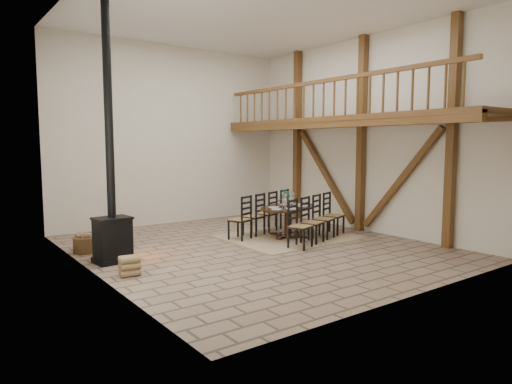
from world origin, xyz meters
TOP-DOWN VIEW (x-y plane):
  - ground at (0.00, 0.00)m, footprint 8.00×8.00m
  - room_shell at (1.19, 0.00)m, footprint 7.02×8.02m
  - rug at (1.28, 0.42)m, footprint 3.00×2.50m
  - dining_table at (1.28, 0.42)m, footprint 2.81×2.69m
  - wood_stove at (-2.96, 0.59)m, footprint 0.72×0.58m
  - log_basket at (-3.16, 1.71)m, footprint 0.50×0.50m
  - log_stack at (-3.05, -0.50)m, footprint 0.36×0.27m

SIDE VIEW (x-z plane):
  - ground at x=0.00m, z-range 0.00..0.00m
  - rug at x=1.28m, z-range 0.00..0.02m
  - log_stack at x=-3.05m, z-range 0.00..0.35m
  - log_basket at x=-3.16m, z-range -0.03..0.38m
  - dining_table at x=1.28m, z-range -0.21..0.96m
  - wood_stove at x=-2.96m, z-range -1.38..3.62m
  - room_shell at x=1.19m, z-range 0.51..5.52m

